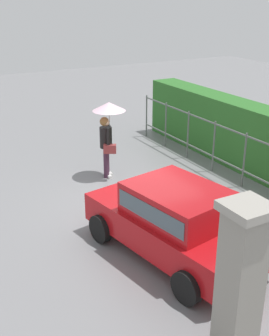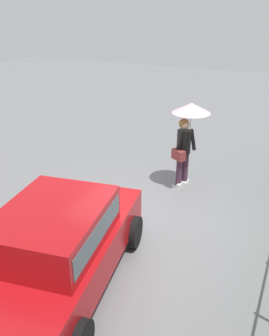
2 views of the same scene
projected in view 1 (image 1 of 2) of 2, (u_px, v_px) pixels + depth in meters
ground_plane at (135, 203)px, 10.78m from camera, size 40.00×40.00×0.00m
car at (175, 219)px, 8.38m from camera, size 3.94×2.37×1.48m
pedestrian at (108, 123)px, 11.85m from camera, size 0.91×0.91×2.11m
gate_pillar at (240, 283)px, 5.81m from camera, size 0.60×0.60×2.42m
fence_section at (244, 158)px, 11.42m from camera, size 10.19×0.05×1.50m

